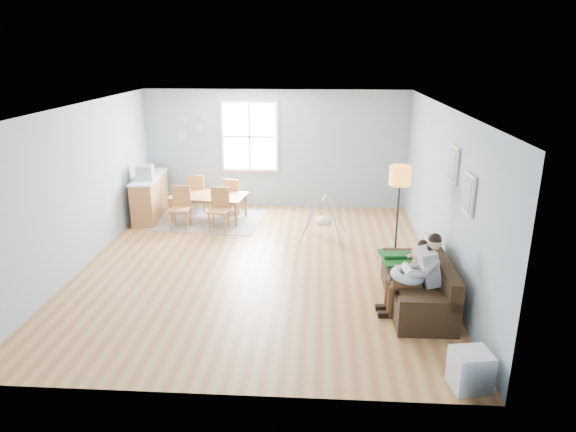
# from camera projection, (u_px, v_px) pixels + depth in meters

# --- Properties ---
(room) EXTENTS (8.40, 9.40, 3.90)m
(room) POSITION_uv_depth(u_px,v_px,m) (257.00, 124.00, 8.12)
(room) COLOR #9F6138
(window) EXTENTS (1.32, 0.08, 1.62)m
(window) POSITION_uv_depth(u_px,v_px,m) (250.00, 137.00, 11.68)
(window) COLOR white
(window) RESTS_ON room
(pictures) EXTENTS (0.05, 1.34, 0.74)m
(pictures) POSITION_uv_depth(u_px,v_px,m) (460.00, 178.00, 7.12)
(pictures) COLOR white
(pictures) RESTS_ON room
(wall_plates) EXTENTS (0.67, 0.02, 0.66)m
(wall_plates) POSITION_uv_depth(u_px,v_px,m) (189.00, 128.00, 11.71)
(wall_plates) COLOR #8C9BA8
(wall_plates) RESTS_ON room
(sofa) EXTENTS (0.81, 1.87, 0.75)m
(sofa) POSITION_uv_depth(u_px,v_px,m) (421.00, 288.00, 7.42)
(sofa) COLOR black
(sofa) RESTS_ON room
(green_throw) EXTENTS (0.93, 0.78, 0.04)m
(green_throw) POSITION_uv_depth(u_px,v_px,m) (410.00, 258.00, 7.94)
(green_throw) COLOR #12511E
(green_throw) RESTS_ON sofa
(beige_pillow) EXTENTS (0.14, 0.43, 0.42)m
(beige_pillow) POSITION_uv_depth(u_px,v_px,m) (430.00, 250.00, 7.74)
(beige_pillow) COLOR #BEAA91
(beige_pillow) RESTS_ON sofa
(father) EXTENTS (0.86, 0.41, 1.20)m
(father) POSITION_uv_depth(u_px,v_px,m) (418.00, 272.00, 7.05)
(father) COLOR #99999C
(father) RESTS_ON sofa
(nursing_pillow) EXTENTS (0.49, 0.47, 0.19)m
(nursing_pillow) POSITION_uv_depth(u_px,v_px,m) (407.00, 276.00, 7.08)
(nursing_pillow) COLOR #A3B4CC
(nursing_pillow) RESTS_ON father
(infant) EXTENTS (0.16, 0.34, 0.12)m
(infant) POSITION_uv_depth(u_px,v_px,m) (407.00, 269.00, 7.08)
(infant) COLOR silver
(infant) RESTS_ON nursing_pillow
(toddler) EXTENTS (0.48, 0.25, 0.75)m
(toddler) POSITION_uv_depth(u_px,v_px,m) (416.00, 260.00, 7.47)
(toddler) COLOR silver
(toddler) RESTS_ON sofa
(floor_lamp) EXTENTS (0.36, 0.36, 1.77)m
(floor_lamp) POSITION_uv_depth(u_px,v_px,m) (400.00, 184.00, 8.32)
(floor_lamp) COLOR black
(floor_lamp) RESTS_ON room
(storage_cube) EXTENTS (0.46, 0.42, 0.45)m
(storage_cube) POSITION_uv_depth(u_px,v_px,m) (470.00, 370.00, 5.61)
(storage_cube) COLOR silver
(storage_cube) RESTS_ON room
(rug) EXTENTS (2.41, 1.92, 0.01)m
(rug) POSITION_uv_depth(u_px,v_px,m) (209.00, 220.00, 11.18)
(rug) COLOR gray
(rug) RESTS_ON room
(dining_table) EXTENTS (1.71, 1.11, 0.56)m
(dining_table) POSITION_uv_depth(u_px,v_px,m) (209.00, 208.00, 11.10)
(dining_table) COLOR #945930
(dining_table) RESTS_ON rug
(chair_sw) EXTENTS (0.40, 0.40, 0.88)m
(chair_sw) POSITION_uv_depth(u_px,v_px,m) (181.00, 205.00, 10.56)
(chair_sw) COLOR #A26F38
(chair_sw) RESTS_ON rug
(chair_se) EXTENTS (0.42, 0.42, 0.88)m
(chair_se) POSITION_uv_depth(u_px,v_px,m) (219.00, 207.00, 10.45)
(chair_se) COLOR #A26F38
(chair_se) RESTS_ON rug
(chair_nw) EXTENTS (0.44, 0.44, 0.88)m
(chair_nw) POSITION_uv_depth(u_px,v_px,m) (198.00, 191.00, 11.61)
(chair_nw) COLOR #A26F38
(chair_nw) RESTS_ON rug
(chair_ne) EXTENTS (0.43, 0.43, 0.81)m
(chair_ne) POSITION_uv_depth(u_px,v_px,m) (233.00, 194.00, 11.52)
(chair_ne) COLOR #A26F38
(chair_ne) RESTS_ON rug
(counter) EXTENTS (0.62, 1.69, 0.93)m
(counter) POSITION_uv_depth(u_px,v_px,m) (150.00, 196.00, 11.26)
(counter) COLOR #945930
(counter) RESTS_ON room
(monitor) EXTENTS (0.37, 0.35, 0.31)m
(monitor) POSITION_uv_depth(u_px,v_px,m) (145.00, 172.00, 10.77)
(monitor) COLOR #A9A9AE
(monitor) RESTS_ON counter
(baby_swing) EXTENTS (0.91, 0.93, 0.83)m
(baby_swing) POSITION_uv_depth(u_px,v_px,m) (323.00, 220.00, 9.99)
(baby_swing) COLOR #A9A9AE
(baby_swing) RESTS_ON room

